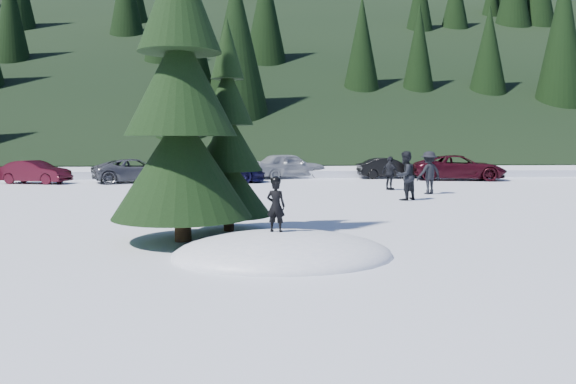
{
  "coord_description": "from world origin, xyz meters",
  "views": [
    {
      "loc": [
        -0.65,
        -11.12,
        2.36
      ],
      "look_at": [
        0.25,
        2.07,
        1.1
      ],
      "focal_mm": 35.0,
      "sensor_mm": 36.0,
      "label": 1
    }
  ],
  "objects": [
    {
      "name": "car_4",
      "position": [
        1.66,
        22.33,
        0.76
      ],
      "size": [
        4.81,
        3.22,
        1.52
      ],
      "primitive_type": "imported",
      "rotation": [
        0.0,
        0.0,
        1.92
      ],
      "color": "#93979B",
      "rests_on": "ground"
    },
    {
      "name": "car_3",
      "position": [
        -2.44,
        19.58,
        0.76
      ],
      "size": [
        5.49,
        2.75,
        1.53
      ],
      "primitive_type": "imported",
      "rotation": [
        0.0,
        0.0,
        1.45
      ],
      "color": "black",
      "rests_on": "ground"
    },
    {
      "name": "child_skier",
      "position": [
        -0.13,
        0.1,
        1.01
      ],
      "size": [
        0.45,
        0.37,
        1.05
      ],
      "primitive_type": "imported",
      "rotation": [
        0.0,
        0.0,
        2.79
      ],
      "color": "black",
      "rests_on": "snow_mound"
    },
    {
      "name": "adult_0",
      "position": [
        5.29,
        9.96,
        0.94
      ],
      "size": [
        1.16,
        1.12,
        1.89
      ],
      "primitive_type": "imported",
      "rotation": [
        0.0,
        0.0,
        3.77
      ],
      "color": "black",
      "rests_on": "ground"
    },
    {
      "name": "adult_1",
      "position": [
        5.79,
        14.22,
        0.78
      ],
      "size": [
        0.84,
        0.97,
        1.56
      ],
      "primitive_type": "imported",
      "rotation": [
        0.0,
        0.0,
        2.18
      ],
      "color": "black",
      "rests_on": "ground"
    },
    {
      "name": "car_1",
      "position": [
        -11.96,
        19.22,
        0.61
      ],
      "size": [
        3.9,
        2.23,
        1.22
      ],
      "primitive_type": "imported",
      "rotation": [
        0.0,
        0.0,
        1.3
      ],
      "color": "#380A14",
      "rests_on": "ground"
    },
    {
      "name": "car_2",
      "position": [
        -6.81,
        19.77,
        0.64
      ],
      "size": [
        5.06,
        3.79,
        1.28
      ],
      "primitive_type": "imported",
      "rotation": [
        0.0,
        0.0,
        1.98
      ],
      "color": "#46474D",
      "rests_on": "ground"
    },
    {
      "name": "car_5",
      "position": [
        7.59,
        21.8,
        0.61
      ],
      "size": [
        3.78,
        1.57,
        1.22
      ],
      "primitive_type": "imported",
      "rotation": [
        0.0,
        0.0,
        1.65
      ],
      "color": "black",
      "rests_on": "ground"
    },
    {
      "name": "spruce_short",
      "position": [
        -1.2,
        3.2,
        2.1
      ],
      "size": [
        2.2,
        2.2,
        5.37
      ],
      "color": "#312010",
      "rests_on": "ground"
    },
    {
      "name": "snow_mound",
      "position": [
        0.0,
        0.0,
        0.0
      ],
      "size": [
        4.48,
        3.52,
        0.96
      ],
      "primitive_type": "ellipsoid",
      "color": "white",
      "rests_on": "ground"
    },
    {
      "name": "forest_hillside",
      "position": [
        0.0,
        54.0,
        12.5
      ],
      "size": [
        200.0,
        60.0,
        25.0
      ],
      "primitive_type": null,
      "color": "black",
      "rests_on": "ground"
    },
    {
      "name": "adult_2",
      "position": [
        6.97,
        12.28,
        0.91
      ],
      "size": [
        1.34,
        1.05,
        1.83
      ],
      "primitive_type": "imported",
      "rotation": [
        0.0,
        0.0,
        3.5
      ],
      "color": "black",
      "rests_on": "ground"
    },
    {
      "name": "ground",
      "position": [
        0.0,
        0.0,
        0.0
      ],
      "size": [
        200.0,
        200.0,
        0.0
      ],
      "primitive_type": "plane",
      "color": "white",
      "rests_on": "ground"
    },
    {
      "name": "spruce_tall",
      "position": [
        -2.2,
        1.8,
        3.32
      ],
      "size": [
        3.2,
        3.2,
        8.6
      ],
      "color": "#312010",
      "rests_on": "ground"
    },
    {
      "name": "car_6",
      "position": [
        11.33,
        20.21,
        0.71
      ],
      "size": [
        5.5,
        3.35,
        1.43
      ],
      "primitive_type": "imported",
      "rotation": [
        0.0,
        0.0,
        1.37
      ],
      "color": "black",
      "rests_on": "ground"
    }
  ]
}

